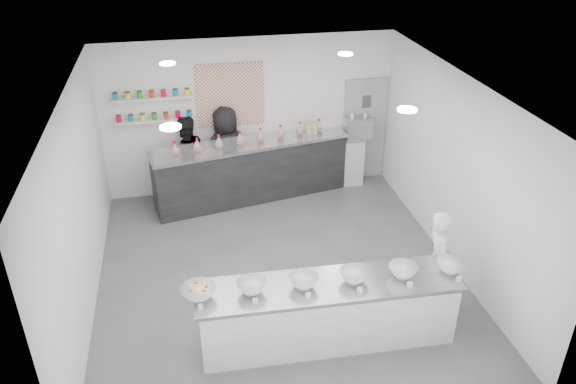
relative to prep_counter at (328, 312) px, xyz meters
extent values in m
plane|color=#515156|center=(-0.36, 1.53, -0.46)|extent=(6.00, 6.00, 0.00)
plane|color=white|center=(-0.36, 1.53, 2.54)|extent=(6.00, 6.00, 0.00)
plane|color=white|center=(-0.36, 4.53, 1.04)|extent=(5.50, 0.00, 5.50)
plane|color=white|center=(-3.11, 1.53, 1.04)|extent=(0.00, 6.00, 6.00)
plane|color=white|center=(2.39, 1.53, 1.04)|extent=(0.00, 6.00, 6.00)
cube|color=#9A9A96|center=(1.94, 4.50, 0.59)|extent=(0.88, 0.04, 2.10)
cube|color=#B34E2C|center=(-0.71, 4.51, 1.49)|extent=(1.25, 0.03, 1.20)
cube|color=silver|center=(-2.11, 4.43, 1.14)|extent=(1.45, 0.22, 0.04)
cube|color=silver|center=(-2.11, 4.43, 1.56)|extent=(1.45, 0.22, 0.04)
cylinder|color=white|center=(-1.76, 0.53, 2.52)|extent=(0.24, 0.24, 0.02)
cylinder|color=white|center=(1.04, 0.53, 2.52)|extent=(0.24, 0.24, 0.02)
cylinder|color=white|center=(-1.76, 3.13, 2.52)|extent=(0.24, 0.24, 0.02)
cylinder|color=white|center=(1.04, 3.13, 2.52)|extent=(0.24, 0.24, 0.02)
cube|color=#B3B3AE|center=(0.00, 0.00, 0.00)|extent=(3.41, 0.88, 0.92)
cube|color=black|center=(-0.42, 4.05, 0.12)|extent=(3.80, 1.39, 1.16)
cube|color=white|center=(-0.35, 3.73, 0.85)|extent=(3.62, 0.73, 0.32)
cube|color=#B3B3AE|center=(1.19, 4.31, 0.03)|extent=(1.34, 0.42, 0.99)
cube|color=#93969E|center=(1.74, 4.31, 0.73)|extent=(0.51, 0.35, 0.39)
imported|color=white|center=(1.69, 0.41, 0.30)|extent=(0.45, 0.61, 1.53)
imported|color=black|center=(-1.61, 4.30, 0.38)|extent=(0.99, 0.89, 1.67)
imported|color=black|center=(-0.84, 4.30, 0.43)|extent=(1.02, 0.84, 1.79)
camera|label=1|loc=(-1.63, -5.45, 4.88)|focal=35.00mm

